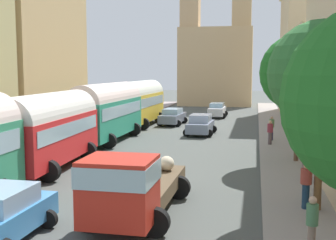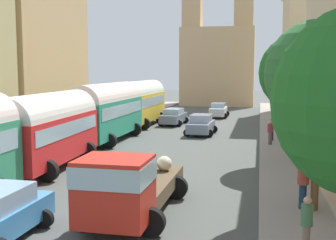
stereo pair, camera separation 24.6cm
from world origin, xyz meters
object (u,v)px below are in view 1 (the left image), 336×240
object	(u,v)px
parked_bus_2	(107,109)
parked_bus_3	(140,101)
car_0	(200,125)
car_3	(173,117)
car_1	(217,110)
pedestrian_3	(306,185)
pedestrian_2	(312,224)
parked_bus_1	(49,128)
pedestrian_4	(270,132)
car_2	(2,215)
pedestrian_1	(304,160)
pedestrian_0	(272,127)
cargo_truck_0	(132,185)

from	to	relation	value
parked_bus_2	parked_bus_3	xyz separation A→B (m)	(0.00, 9.00, -0.02)
car_0	car_3	bearing A→B (deg)	119.77
car_1	pedestrian_3	world-z (taller)	pedestrian_3
pedestrian_2	parked_bus_1	bearing A→B (deg)	143.26
car_3	pedestrian_4	size ratio (longest dim) A/B	2.54
car_1	pedestrian_4	distance (m)	18.02
car_2	pedestrian_1	distance (m)	12.90
parked_bus_1	car_0	bearing A→B (deg)	65.60
pedestrian_4	parked_bus_3	bearing A→B (deg)	141.55
parked_bus_3	parked_bus_1	bearing A→B (deg)	-90.00
parked_bus_1	car_0	world-z (taller)	parked_bus_1
parked_bus_1	car_2	bearing A→B (deg)	-71.69
parked_bus_3	pedestrian_0	distance (m)	13.52
parked_bus_2	pedestrian_3	world-z (taller)	parked_bus_2
pedestrian_3	pedestrian_4	size ratio (longest dim) A/B	1.02
car_0	car_1	bearing A→B (deg)	89.28
parked_bus_1	cargo_truck_0	bearing A→B (deg)	-47.11
pedestrian_0	pedestrian_4	bearing A→B (deg)	-94.74
pedestrian_2	car_3	bearing A→B (deg)	107.87
parked_bus_2	parked_bus_3	world-z (taller)	parked_bus_2
car_2	parked_bus_2	bearing A→B (deg)	99.48
cargo_truck_0	pedestrian_0	bearing A→B (deg)	73.94
pedestrian_3	pedestrian_0	bearing A→B (deg)	92.54
car_0	car_2	bearing A→B (deg)	-97.71
pedestrian_0	pedestrian_4	distance (m)	1.81
car_2	pedestrian_3	world-z (taller)	pedestrian_3
cargo_truck_0	car_2	size ratio (longest dim) A/B	1.70
parked_bus_1	parked_bus_2	size ratio (longest dim) A/B	0.90
parked_bus_3	pedestrian_1	world-z (taller)	parked_bus_3
car_3	pedestrian_0	bearing A→B (deg)	-44.06
parked_bus_3	pedestrian_4	xyz separation A→B (m)	(11.27, -8.95, -1.28)
cargo_truck_0	car_3	bearing A→B (deg)	97.76
parked_bus_3	cargo_truck_0	size ratio (longest dim) A/B	1.30
cargo_truck_0	pedestrian_0	distance (m)	18.39
parked_bus_1	pedestrian_4	bearing A→B (deg)	38.77
cargo_truck_0	pedestrian_1	world-z (taller)	cargo_truck_0
car_0	pedestrian_0	bearing A→B (deg)	-25.75
parked_bus_2	pedestrian_3	distance (m)	18.30
parked_bus_3	car_3	size ratio (longest dim) A/B	2.00
car_2	pedestrian_4	world-z (taller)	pedestrian_4
parked_bus_3	car_1	size ratio (longest dim) A/B	2.09
car_1	pedestrian_0	world-z (taller)	pedestrian_0
pedestrian_0	parked_bus_1	bearing A→B (deg)	-136.44
car_2	car_1	bearing A→B (deg)	84.82
parked_bus_3	car_3	distance (m)	3.39
parked_bus_2	car_3	xyz separation A→B (m)	(2.78, 10.22, -1.52)
parked_bus_3	pedestrian_0	world-z (taller)	parked_bus_3
cargo_truck_0	pedestrian_4	distance (m)	16.62
pedestrian_2	pedestrian_3	size ratio (longest dim) A/B	0.99
pedestrian_1	pedestrian_4	size ratio (longest dim) A/B	1.05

